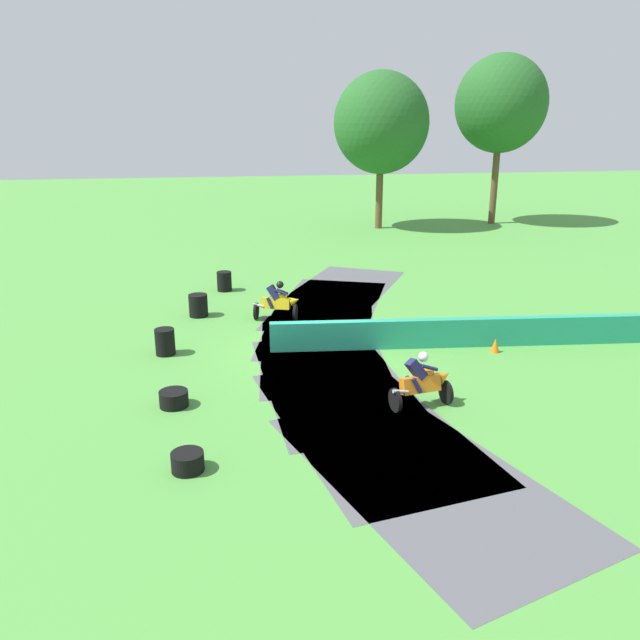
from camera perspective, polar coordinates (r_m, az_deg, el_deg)
name	(u,v)px	position (r m, az deg, el deg)	size (l,w,h in m)	color
ground_plane	(318,350)	(19.56, -0.19, -2.68)	(120.00, 120.00, 0.00)	#4C933D
track_asphalt	(342,349)	(19.63, 2.01, -2.61)	(7.73, 22.57, 0.01)	#515156
safety_barrier	(474,332)	(20.33, 13.68, -1.06)	(0.30, 12.71, 0.90)	#239375
motorcycle_lead_yellow	(278,302)	(22.33, -3.81, 1.67)	(1.72, 1.10, 1.43)	black
motorcycle_chase_orange	(423,381)	(15.86, 9.21, -5.45)	(1.67, 0.98, 1.43)	black
tire_stack_near	(224,281)	(26.38, -8.60, 3.46)	(0.60, 0.60, 0.80)	black
tire_stack_mid_a	(198,305)	(23.13, -10.88, 1.30)	(0.67, 0.67, 0.80)	black
tire_stack_mid_b	(165,342)	(19.62, -13.76, -1.91)	(0.59, 0.59, 0.80)	black
tire_stack_far	(174,399)	(16.21, -13.00, -6.90)	(0.72, 0.72, 0.40)	black
tire_stack_extra_a	(188,462)	(13.41, -11.81, -12.35)	(0.67, 0.67, 0.40)	black
traffic_cone	(495,345)	(20.01, 15.47, -2.21)	(0.28, 0.28, 0.44)	orange
tree_far_left	(501,104)	(44.15, 15.96, 18.16)	(5.81, 5.81, 10.68)	brown
tree_far_right	(381,123)	(40.90, 5.53, 17.20)	(5.85, 5.85, 9.56)	brown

